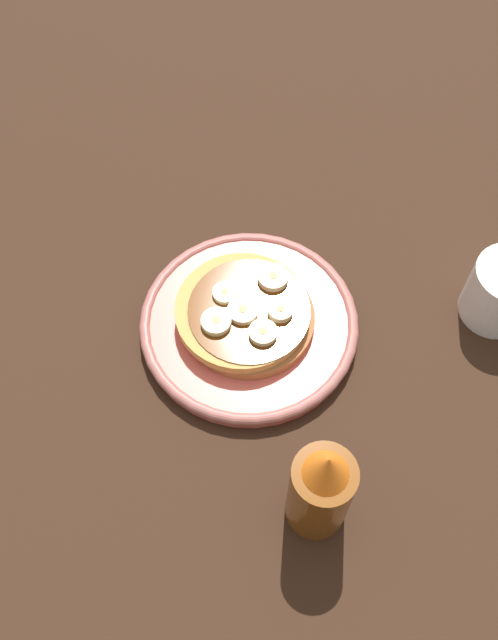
{
  "coord_description": "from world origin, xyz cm",
  "views": [
    {
      "loc": [
        -17.31,
        -35.41,
        70.73
      ],
      "look_at": [
        0.0,
        0.0,
        2.09
      ],
      "focal_mm": 40.61,
      "sensor_mm": 36.0,
      "label": 1
    }
  ],
  "objects_px": {
    "banana_slice_1": "(215,319)",
    "banana_slice_4": "(225,293)",
    "banana_slice_5": "(273,278)",
    "plate": "(249,324)",
    "syrup_bottle": "(321,490)",
    "banana_slice_2": "(264,332)",
    "banana_slice_0": "(244,313)",
    "pancake_stack": "(246,313)",
    "banana_slice_3": "(280,311)"
  },
  "relations": [
    {
      "from": "banana_slice_4",
      "to": "banana_slice_5",
      "type": "relative_size",
      "value": 0.81
    },
    {
      "from": "banana_slice_4",
      "to": "pancake_stack",
      "type": "bearing_deg",
      "value": -62.87
    },
    {
      "from": "banana_slice_1",
      "to": "banana_slice_3",
      "type": "height_order",
      "value": "same"
    },
    {
      "from": "banana_slice_3",
      "to": "syrup_bottle",
      "type": "relative_size",
      "value": 0.18
    },
    {
      "from": "syrup_bottle",
      "to": "banana_slice_1",
      "type": "bearing_deg",
      "value": 91.87
    },
    {
      "from": "syrup_bottle",
      "to": "plate",
      "type": "bearing_deg",
      "value": 81.5
    },
    {
      "from": "banana_slice_1",
      "to": "syrup_bottle",
      "type": "distance_m",
      "value": 0.22
    },
    {
      "from": "plate",
      "to": "syrup_bottle",
      "type": "xyz_separation_m",
      "value": [
        -0.03,
        -0.21,
        0.06
      ]
    },
    {
      "from": "plate",
      "to": "pancake_stack",
      "type": "height_order",
      "value": "pancake_stack"
    },
    {
      "from": "banana_slice_1",
      "to": "banana_slice_0",
      "type": "bearing_deg",
      "value": -13.09
    },
    {
      "from": "banana_slice_3",
      "to": "banana_slice_1",
      "type": "bearing_deg",
      "value": 162.07
    },
    {
      "from": "banana_slice_1",
      "to": "banana_slice_2",
      "type": "bearing_deg",
      "value": -43.27
    },
    {
      "from": "banana_slice_2",
      "to": "banana_slice_5",
      "type": "xyz_separation_m",
      "value": [
        0.04,
        0.06,
        0.0
      ]
    },
    {
      "from": "banana_slice_1",
      "to": "banana_slice_5",
      "type": "xyz_separation_m",
      "value": [
        0.08,
        0.02,
        0.0
      ]
    },
    {
      "from": "banana_slice_4",
      "to": "syrup_bottle",
      "type": "xyz_separation_m",
      "value": [
        -0.02,
        -0.24,
        0.02
      ]
    },
    {
      "from": "banana_slice_0",
      "to": "banana_slice_3",
      "type": "height_order",
      "value": "banana_slice_3"
    },
    {
      "from": "banana_slice_0",
      "to": "syrup_bottle",
      "type": "bearing_deg",
      "value": -96.68
    },
    {
      "from": "banana_slice_1",
      "to": "banana_slice_2",
      "type": "distance_m",
      "value": 0.05
    },
    {
      "from": "banana_slice_4",
      "to": "syrup_bottle",
      "type": "relative_size",
      "value": 0.18
    },
    {
      "from": "plate",
      "to": "banana_slice_4",
      "type": "bearing_deg",
      "value": 116.99
    },
    {
      "from": "banana_slice_1",
      "to": "banana_slice_3",
      "type": "bearing_deg",
      "value": -17.93
    },
    {
      "from": "pancake_stack",
      "to": "syrup_bottle",
      "type": "relative_size",
      "value": 1.01
    },
    {
      "from": "banana_slice_1",
      "to": "banana_slice_5",
      "type": "relative_size",
      "value": 0.96
    },
    {
      "from": "plate",
      "to": "banana_slice_1",
      "type": "bearing_deg",
      "value": 174.28
    },
    {
      "from": "banana_slice_5",
      "to": "pancake_stack",
      "type": "bearing_deg",
      "value": -155.82
    },
    {
      "from": "banana_slice_3",
      "to": "banana_slice_5",
      "type": "distance_m",
      "value": 0.04
    },
    {
      "from": "banana_slice_5",
      "to": "plate",
      "type": "bearing_deg",
      "value": -150.36
    },
    {
      "from": "banana_slice_1",
      "to": "banana_slice_4",
      "type": "distance_m",
      "value": 0.03
    },
    {
      "from": "pancake_stack",
      "to": "banana_slice_3",
      "type": "bearing_deg",
      "value": -35.63
    },
    {
      "from": "banana_slice_1",
      "to": "banana_slice_2",
      "type": "xyz_separation_m",
      "value": [
        0.04,
        -0.04,
        -0.0
      ]
    },
    {
      "from": "banana_slice_1",
      "to": "banana_slice_5",
      "type": "bearing_deg",
      "value": 13.64
    },
    {
      "from": "plate",
      "to": "banana_slice_1",
      "type": "relative_size",
      "value": 7.49
    },
    {
      "from": "banana_slice_0",
      "to": "banana_slice_4",
      "type": "xyz_separation_m",
      "value": [
        -0.01,
        0.03,
        -0.0
      ]
    },
    {
      "from": "banana_slice_5",
      "to": "syrup_bottle",
      "type": "bearing_deg",
      "value": -107.1
    },
    {
      "from": "banana_slice_4",
      "to": "banana_slice_1",
      "type": "bearing_deg",
      "value": -133.5
    },
    {
      "from": "pancake_stack",
      "to": "banana_slice_1",
      "type": "distance_m",
      "value": 0.04
    },
    {
      "from": "banana_slice_3",
      "to": "banana_slice_4",
      "type": "bearing_deg",
      "value": 132.74
    },
    {
      "from": "banana_slice_1",
      "to": "pancake_stack",
      "type": "bearing_deg",
      "value": 0.2
    },
    {
      "from": "banana_slice_2",
      "to": "syrup_bottle",
      "type": "relative_size",
      "value": 0.2
    },
    {
      "from": "plate",
      "to": "banana_slice_2",
      "type": "bearing_deg",
      "value": -88.39
    },
    {
      "from": "banana_slice_2",
      "to": "pancake_stack",
      "type": "bearing_deg",
      "value": 94.43
    },
    {
      "from": "banana_slice_1",
      "to": "banana_slice_4",
      "type": "xyz_separation_m",
      "value": [
        0.02,
        0.03,
        -0.0
      ]
    },
    {
      "from": "banana_slice_1",
      "to": "banana_slice_5",
      "type": "distance_m",
      "value": 0.08
    },
    {
      "from": "banana_slice_0",
      "to": "banana_slice_2",
      "type": "bearing_deg",
      "value": -74.75
    },
    {
      "from": "banana_slice_4",
      "to": "banana_slice_2",
      "type": "bearing_deg",
      "value": -75.87
    },
    {
      "from": "banana_slice_0",
      "to": "syrup_bottle",
      "type": "relative_size",
      "value": 0.22
    },
    {
      "from": "pancake_stack",
      "to": "banana_slice_1",
      "type": "height_order",
      "value": "banana_slice_1"
    },
    {
      "from": "plate",
      "to": "pancake_stack",
      "type": "xyz_separation_m",
      "value": [
        -0.0,
        0.0,
        0.02
      ]
    },
    {
      "from": "pancake_stack",
      "to": "banana_slice_1",
      "type": "xyz_separation_m",
      "value": [
        -0.04,
        -0.0,
        0.02
      ]
    },
    {
      "from": "banana_slice_3",
      "to": "banana_slice_4",
      "type": "distance_m",
      "value": 0.06
    }
  ]
}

